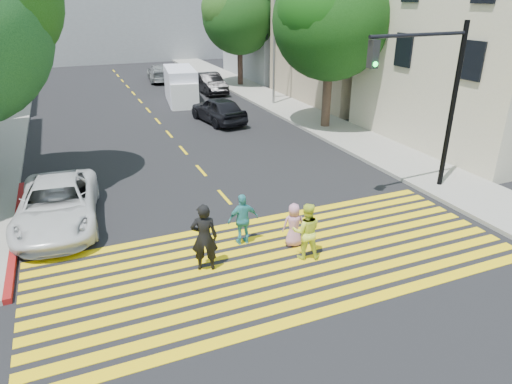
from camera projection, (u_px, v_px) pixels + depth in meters
ground at (301, 285)px, 11.71m from camera, size 120.00×120.00×0.00m
sidewalk_left at (2, 118)px, 27.27m from camera, size 3.00×40.00×0.15m
sidewalk_right at (309, 118)px, 27.40m from camera, size 3.00×60.00×0.15m
curb_red at (17, 229)px, 14.30m from camera, size 0.20×8.00×0.16m
crosswalk at (280, 260)px, 12.79m from camera, size 13.40×5.30×0.01m
lane_line at (144, 105)px, 30.74m from camera, size 0.12×34.40×0.01m
building_right_cream at (504, 37)px, 21.83m from camera, size 10.00×10.00×10.00m
building_right_tan at (367, 24)px, 31.14m from camera, size 10.00×10.00×10.00m
building_right_grey at (294, 18)px, 40.45m from camera, size 10.00×10.00×10.00m
backdrop_block at (97, 4)px, 49.94m from camera, size 30.00×8.00×12.00m
tree_right_near at (332, 13)px, 23.18m from camera, size 7.55×7.37×8.85m
tree_right_far at (240, 12)px, 35.16m from camera, size 6.40×5.86×8.36m
pedestrian_man at (204, 237)px, 12.01m from camera, size 0.81×0.66×1.93m
pedestrian_woman at (306, 231)px, 12.61m from camera, size 0.99×0.89×1.67m
pedestrian_child at (294, 225)px, 13.31m from camera, size 0.73×0.57×1.33m
pedestrian_extra at (243, 219)px, 13.36m from camera, size 0.94×0.40×1.58m
white_sedan at (57, 204)px, 14.50m from camera, size 2.86×5.36×1.43m
dark_car_near at (218, 110)px, 26.34m from camera, size 2.45×4.67×1.52m
silver_car at (160, 73)px, 39.14m from camera, size 2.52×5.11×1.43m
dark_car_parked at (210, 83)px, 34.38m from camera, size 1.60×4.47×1.47m
white_van at (181, 87)px, 31.03m from camera, size 2.46×5.10×2.31m
traffic_signal at (433, 87)px, 15.60m from camera, size 4.15×0.54×6.08m
street_lamp at (272, 25)px, 28.75m from camera, size 2.01×0.30×8.88m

